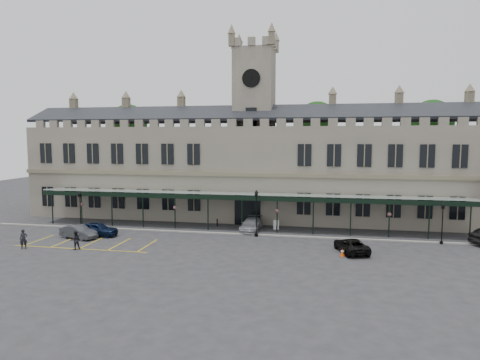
% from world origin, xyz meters
% --- Properties ---
extents(ground, '(140.00, 140.00, 0.00)m').
position_xyz_m(ground, '(0.00, 0.00, 0.00)').
color(ground, '#29292C').
extents(station_building, '(60.00, 10.36, 17.30)m').
position_xyz_m(station_building, '(0.00, 15.91, 6.47)').
color(station_building, slate).
rests_on(station_building, ground).
extents(clock_tower, '(5.60, 5.60, 24.80)m').
position_xyz_m(clock_tower, '(0.00, 16.00, 13.11)').
color(clock_tower, slate).
rests_on(clock_tower, ground).
extents(canopy, '(50.00, 4.10, 4.30)m').
position_xyz_m(canopy, '(0.00, 7.46, 2.40)').
color(canopy, '#8C9E93').
rests_on(canopy, ground).
extents(kerb, '(60.00, 0.40, 0.12)m').
position_xyz_m(kerb, '(0.00, 5.50, 0.06)').
color(kerb, gray).
rests_on(kerb, ground).
extents(parking_markings, '(16.00, 6.00, 0.01)m').
position_xyz_m(parking_markings, '(-14.00, -1.50, 0.00)').
color(parking_markings, gold).
rests_on(parking_markings, ground).
extents(tree_behind_left, '(6.00, 6.00, 16.00)m').
position_xyz_m(tree_behind_left, '(-22.00, 25.00, 12.81)').
color(tree_behind_left, '#332314').
rests_on(tree_behind_left, ground).
extents(tree_behind_mid, '(6.00, 6.00, 16.00)m').
position_xyz_m(tree_behind_mid, '(8.00, 25.00, 12.81)').
color(tree_behind_mid, '#332314').
rests_on(tree_behind_mid, ground).
extents(tree_behind_right, '(6.00, 6.00, 16.00)m').
position_xyz_m(tree_behind_right, '(24.00, 25.00, 12.81)').
color(tree_behind_right, '#332314').
rests_on(tree_behind_right, ground).
extents(lamp_post_left, '(0.42, 0.42, 4.40)m').
position_xyz_m(lamp_post_left, '(-18.96, 5.20, 2.61)').
color(lamp_post_left, black).
rests_on(lamp_post_left, ground).
extents(lamp_post_mid, '(0.48, 0.48, 5.07)m').
position_xyz_m(lamp_post_mid, '(1.99, 4.92, 3.01)').
color(lamp_post_mid, black).
rests_on(lamp_post_mid, ground).
extents(lamp_post_right, '(0.40, 0.40, 4.22)m').
position_xyz_m(lamp_post_right, '(20.77, 5.16, 2.50)').
color(lamp_post_right, black).
rests_on(lamp_post_right, ground).
extents(traffic_cone, '(0.44, 0.44, 0.70)m').
position_xyz_m(traffic_cone, '(10.79, -1.23, 0.34)').
color(traffic_cone, '#E44507').
rests_on(traffic_cone, ground).
extents(sign_board, '(0.64, 0.14, 1.10)m').
position_xyz_m(sign_board, '(3.73, 8.85, 0.54)').
color(sign_board, black).
rests_on(sign_board, ground).
extents(bollard_left, '(0.16, 0.16, 0.87)m').
position_xyz_m(bollard_left, '(-3.49, 9.52, 0.44)').
color(bollard_left, black).
rests_on(bollard_left, ground).
extents(bollard_right, '(0.17, 0.17, 0.97)m').
position_xyz_m(bollard_right, '(3.58, 9.47, 0.49)').
color(bollard_right, black).
rests_on(bollard_right, ground).
extents(car_left_a, '(4.63, 2.12, 1.54)m').
position_xyz_m(car_left_a, '(-15.00, 1.80, 0.77)').
color(car_left_a, black).
rests_on(car_left_a, ground).
extents(car_left_b, '(4.55, 2.70, 1.42)m').
position_xyz_m(car_left_b, '(-16.39, 0.51, 0.71)').
color(car_left_b, '#36393E').
rests_on(car_left_b, ground).
extents(car_taxi, '(2.22, 5.09, 1.46)m').
position_xyz_m(car_taxi, '(1.00, 7.66, 0.73)').
color(car_taxi, '#97999E').
rests_on(car_taxi, ground).
extents(car_van, '(3.49, 5.18, 1.32)m').
position_xyz_m(car_van, '(11.64, 0.25, 0.66)').
color(car_van, black).
rests_on(car_van, ground).
extents(person_a, '(0.82, 0.76, 1.89)m').
position_xyz_m(person_a, '(-19.20, -4.34, 0.94)').
color(person_a, black).
rests_on(person_a, ground).
extents(person_b, '(1.11, 1.08, 1.81)m').
position_xyz_m(person_b, '(-14.14, -3.64, 0.90)').
color(person_b, black).
rests_on(person_b, ground).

